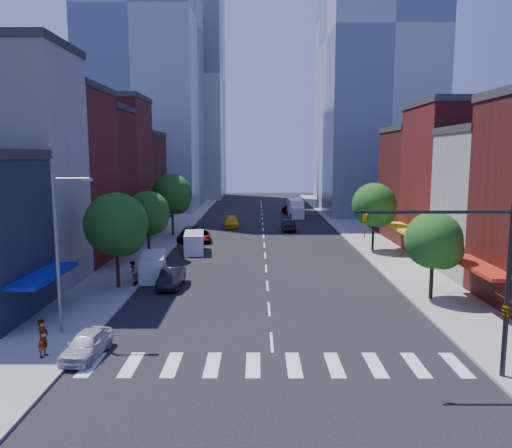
{
  "coord_description": "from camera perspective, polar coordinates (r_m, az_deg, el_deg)",
  "views": [
    {
      "loc": [
        -0.79,
        -26.33,
        10.25
      ],
      "look_at": [
        -0.9,
        11.5,
        5.0
      ],
      "focal_mm": 35.0,
      "sensor_mm": 36.0,
      "label": 1
    }
  ],
  "objects": [
    {
      "name": "tower_nw",
      "position": [
        101.69,
        -12.81,
        21.8
      ],
      "size": [
        20.0,
        22.0,
        70.0
      ],
      "primitive_type": "cube",
      "color": "#8C99A8",
      "rests_on": "ground"
    },
    {
      "name": "tree_left_near",
      "position": [
        39.09,
        -15.51,
        -0.31
      ],
      "size": [
        4.8,
        4.8,
        7.3
      ],
      "color": "black",
      "rests_on": "sidewalk_left"
    },
    {
      "name": "taxi",
      "position": [
        71.34,
        -2.82,
        0.22
      ],
      "size": [
        2.36,
        5.15,
        1.46
      ],
      "primitive_type": "imported",
      "rotation": [
        0.0,
        0.0,
        0.06
      ],
      "color": "yellow",
      "rests_on": "ground"
    },
    {
      "name": "tower_ne",
      "position": [
        92.87,
        13.95,
        19.95
      ],
      "size": [
        18.0,
        20.0,
        60.0
      ],
      "primitive_type": "cube",
      "color": "#9EA5AD",
      "rests_on": "ground"
    },
    {
      "name": "parked_car_rear",
      "position": [
        60.44,
        -7.75,
        -1.24
      ],
      "size": [
        2.32,
        5.14,
        1.46
      ],
      "primitive_type": "imported",
      "rotation": [
        0.0,
        0.0,
        -0.06
      ],
      "color": "black",
      "rests_on": "ground"
    },
    {
      "name": "ground",
      "position": [
        28.26,
        1.8,
        -13.36
      ],
      "size": [
        220.0,
        220.0,
        0.0
      ],
      "primitive_type": "plane",
      "color": "black",
      "rests_on": "ground"
    },
    {
      "name": "pedestrian_near",
      "position": [
        27.83,
        -23.17,
        -11.9
      ],
      "size": [
        0.55,
        0.76,
        1.94
      ],
      "primitive_type": "imported",
      "rotation": [
        0.0,
        0.0,
        1.45
      ],
      "color": "#999999",
      "rests_on": "sidewalk_left"
    },
    {
      "name": "tree_left_mid",
      "position": [
        49.72,
        -12.1,
        1.11
      ],
      "size": [
        4.2,
        4.2,
        6.65
      ],
      "color": "black",
      "rests_on": "sidewalk_left"
    },
    {
      "name": "bldg_right_3",
      "position": [
        64.25,
        20.04,
        4.08
      ],
      "size": [
        12.0,
        10.0,
        13.0
      ],
      "primitive_type": "cube",
      "color": "#4A1512",
      "rests_on": "ground"
    },
    {
      "name": "pedestrian_far",
      "position": [
        40.12,
        -13.91,
        -5.49
      ],
      "size": [
        0.79,
        0.99,
        1.94
      ],
      "primitive_type": "imported",
      "rotation": [
        0.0,
        0.0,
        -1.51
      ],
      "color": "#999999",
      "rests_on": "sidewalk_left"
    },
    {
      "name": "bldg_left_3",
      "position": [
        58.97,
        -19.95,
        4.75
      ],
      "size": [
        12.0,
        8.0,
        15.0
      ],
      "primitive_type": "cube",
      "color": "#4A1512",
      "rests_on": "ground"
    },
    {
      "name": "bldg_right_2",
      "position": [
        54.91,
        23.62,
        4.37
      ],
      "size": [
        12.0,
        10.0,
        15.0
      ],
      "primitive_type": "cube",
      "color": "maroon",
      "rests_on": "ground"
    },
    {
      "name": "cargo_van_far",
      "position": [
        53.09,
        -7.09,
        -2.14
      ],
      "size": [
        2.47,
        5.14,
        2.12
      ],
      "rotation": [
        0.0,
        0.0,
        0.1
      ],
      "color": "silver",
      "rests_on": "ground"
    },
    {
      "name": "tower_far_e",
      "position": [
        117.87,
        13.31,
        22.31
      ],
      "size": [
        22.0,
        22.0,
        80.0
      ],
      "primitive_type": "cube",
      "color": "#8C99A8",
      "rests_on": "ground"
    },
    {
      "name": "parked_car_second",
      "position": [
        39.66,
        -9.64,
        -6.07
      ],
      "size": [
        1.66,
        4.6,
        1.51
      ],
      "primitive_type": "imported",
      "rotation": [
        0.0,
        0.0,
        -0.01
      ],
      "color": "black",
      "rests_on": "ground"
    },
    {
      "name": "traffic_car_far",
      "position": [
        88.14,
        3.65,
        1.68
      ],
      "size": [
        2.22,
        4.46,
        1.46
      ],
      "primitive_type": "imported",
      "rotation": [
        0.0,
        0.0,
        3.26
      ],
      "color": "#999999",
      "rests_on": "ground"
    },
    {
      "name": "traffic_signal",
      "position": [
        25.08,
        25.71,
        -6.96
      ],
      "size": [
        7.24,
        2.24,
        8.0
      ],
      "color": "black",
      "rests_on": "sidewalk_right"
    },
    {
      "name": "box_truck",
      "position": [
        82.87,
        4.56,
        1.73
      ],
      "size": [
        2.45,
        7.34,
        2.93
      ],
      "rotation": [
        0.0,
        0.0,
        0.03
      ],
      "color": "silver",
      "rests_on": "ground"
    },
    {
      "name": "bldg_left_4",
      "position": [
        66.97,
        -17.5,
        6.04
      ],
      "size": [
        12.0,
        9.0,
        17.0
      ],
      "primitive_type": "cube",
      "color": "maroon",
      "rests_on": "ground"
    },
    {
      "name": "tree_left_far",
      "position": [
        63.34,
        -9.45,
        3.22
      ],
      "size": [
        5.0,
        5.0,
        7.75
      ],
      "color": "black",
      "rests_on": "sidewalk_left"
    },
    {
      "name": "cargo_van_near",
      "position": [
        42.49,
        -11.69,
        -4.81
      ],
      "size": [
        2.58,
        5.07,
        2.07
      ],
      "rotation": [
        0.0,
        0.0,
        0.14
      ],
      "color": "silver",
      "rests_on": "ground"
    },
    {
      "name": "streetlight",
      "position": [
        29.88,
        -21.49,
        -2.23
      ],
      "size": [
        2.25,
        0.25,
        9.0
      ],
      "color": "slate",
      "rests_on": "sidewalk_left"
    },
    {
      "name": "traffic_car_oncoming",
      "position": [
        67.91,
        3.71,
        -0.13
      ],
      "size": [
        1.78,
        4.77,
        1.56
      ],
      "primitive_type": "imported",
      "rotation": [
        0.0,
        0.0,
        3.17
      ],
      "color": "black",
      "rests_on": "ground"
    },
    {
      "name": "crosswalk",
      "position": [
        25.49,
        2.0,
        -15.8
      ],
      "size": [
        19.0,
        3.0,
        0.01
      ],
      "primitive_type": "cube",
      "color": "silver",
      "rests_on": "ground"
    },
    {
      "name": "parked_car_third",
      "position": [
        59.69,
        -6.3,
        -1.4
      ],
      "size": [
        2.79,
        4.96,
        1.31
      ],
      "primitive_type": "imported",
      "rotation": [
        0.0,
        0.0,
        0.14
      ],
      "color": "#999999",
      "rests_on": "ground"
    },
    {
      "name": "bldg_left_2",
      "position": [
        51.05,
        -23.24,
        4.74
      ],
      "size": [
        12.0,
        9.0,
        16.0
      ],
      "primitive_type": "cube",
      "color": "maroon",
      "rests_on": "ground"
    },
    {
      "name": "parked_car_front",
      "position": [
        27.56,
        -18.76,
        -12.88
      ],
      "size": [
        1.96,
        4.07,
        1.34
      ],
      "primitive_type": "imported",
      "rotation": [
        0.0,
        0.0,
        -0.1
      ],
      "color": "#BBBAC0",
      "rests_on": "ground"
    },
    {
      "name": "sidewalk_right",
      "position": [
        68.41,
        11.36,
        -0.81
      ],
      "size": [
        5.0,
        120.0,
        0.15
      ],
      "primitive_type": "cube",
      "color": "gray",
      "rests_on": "ground"
    },
    {
      "name": "tree_right_near",
      "position": [
        36.94,
        19.86,
        -2.02
      ],
      "size": [
        4.0,
        4.0,
        6.2
      ],
      "color": "black",
      "rests_on": "sidewalk_right"
    },
    {
      "name": "tower_far_w",
      "position": [
        123.82,
        -8.15,
        16.06
      ],
      "size": [
        18.0,
        18.0,
        56.0
      ],
      "primitive_type": "cube",
      "color": "#9EA5AD",
      "rests_on": "ground"
    },
    {
      "name": "sidewalk_left",
      "position": [
        68.12,
        -9.74,
        -0.81
      ],
      "size": [
        5.0,
        120.0,
        0.15
      ],
      "primitive_type": "cube",
      "color": "gray",
      "rests_on": "ground"
    },
    {
      "name": "bldg_left_5",
      "position": [
        76.15,
        -15.28,
        4.8
      ],
      "size": [
        12.0,
        10.0,
        13.0
      ],
      "primitive_type": "cube",
      "color": "#4A1512",
      "rests_on": "ground"
    },
    {
      "name": "tree_right_far",
      "position": [
        53.98,
        13.5,
        1.96
      ],
      "size": [
        4.6,
        4.6,
        7.2
      ],
      "color": "black",
      "rests_on": "sidewalk_right"
    }
  ]
}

